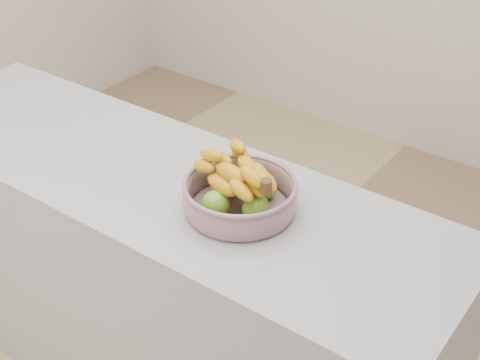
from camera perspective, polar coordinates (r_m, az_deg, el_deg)
The scene contains 3 objects.
ground at distance 2.70m, azimuth -4.49°, elevation -14.39°, with size 4.00×4.00×0.00m, color #9E8E60.
counter at distance 2.31m, azimuth -7.07°, elevation -8.68°, with size 2.00×0.60×0.90m, color #A3A4AB.
fruit_bowl at distance 1.82m, azimuth -0.01°, elevation -1.14°, with size 0.32×0.32×0.16m.
Camera 1 is at (1.24, -1.35, 1.98)m, focal length 50.00 mm.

